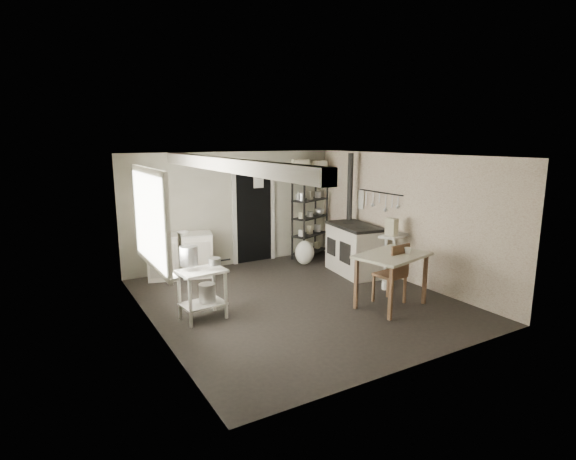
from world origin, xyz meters
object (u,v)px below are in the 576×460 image
shelf_rack (310,214)px  stove (354,251)px  work_table (391,283)px  base_cabinets (180,253)px  stockpot (189,256)px  chair (390,273)px  flour_sack (305,253)px  prep_table (203,292)px

shelf_rack → stove: 1.56m
shelf_rack → work_table: shelf_rack is taller
base_cabinets → work_table: bearing=-38.1°
stockpot → work_table: stockpot is taller
base_cabinets → stove: (2.96, -1.46, -0.02)m
base_cabinets → chair: bearing=-35.7°
base_cabinets → flour_sack: size_ratio=2.51×
work_table → chair: bearing=54.9°
prep_table → work_table: bearing=-20.1°
chair → flour_sack: chair is taller
shelf_rack → work_table: bearing=-121.8°
stockpot → flour_sack: (2.96, 1.61, -0.70)m
stove → prep_table: bearing=-160.4°
prep_table → chair: size_ratio=0.75×
work_table → chair: 0.20m
prep_table → work_table: size_ratio=0.67×
stockpot → chair: stockpot is taller
stove → flour_sack: size_ratio=2.43×
prep_table → flour_sack: 3.28m
stove → work_table: stove is taller
stove → work_table: (-0.62, -1.67, -0.06)m
base_cabinets → shelf_rack: shelf_rack is taller
shelf_rack → flour_sack: bearing=-154.4°
chair → stockpot: bearing=156.4°
prep_table → stockpot: (-0.15, 0.08, 0.54)m
shelf_rack → flour_sack: (-0.42, -0.46, -0.71)m
stockpot → stove: size_ratio=0.23×
shelf_rack → stove: shelf_rack is taller
base_cabinets → stockpot: bearing=-88.1°
chair → flour_sack: 2.55m
shelf_rack → chair: (-0.46, -3.00, -0.46)m
stove → work_table: bearing=-102.5°
shelf_rack → base_cabinets: bearing=158.4°
stockpot → flour_sack: 3.44m
shelf_rack → flour_sack: shelf_rack is taller
work_table → chair: (0.10, 0.14, 0.10)m
stockpot → stove: 3.53m
flour_sack → chair: bearing=-90.7°
stockpot → stove: (3.45, 0.60, -0.50)m
flour_sack → base_cabinets: bearing=169.7°
chair → base_cabinets: bearing=123.2°
base_cabinets → shelf_rack: (2.90, 0.01, 0.49)m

